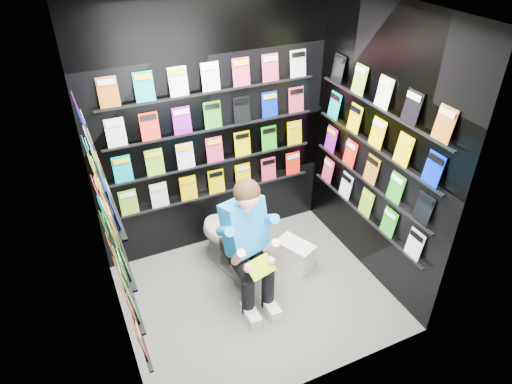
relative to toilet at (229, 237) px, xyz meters
name	(u,v)px	position (x,y,z in m)	size (l,w,h in m)	color
floor	(256,296)	(0.06, -0.52, -0.37)	(2.40, 2.40, 0.00)	#5B5C59
ceiling	(256,11)	(0.06, -0.52, 2.23)	(2.40, 2.40, 0.00)	white
wall_back	(213,132)	(0.06, 0.48, 0.93)	(2.40, 0.04, 2.60)	black
wall_front	(322,257)	(0.06, -1.52, 0.93)	(2.40, 0.04, 2.60)	black
wall_left	(103,219)	(-1.14, -0.52, 0.93)	(0.04, 2.00, 2.60)	black
wall_right	(377,152)	(1.26, -0.52, 0.93)	(0.04, 2.00, 2.60)	black
comics_back	(214,133)	(0.06, 0.45, 0.94)	(2.10, 0.06, 1.37)	red
comics_left	(107,218)	(-1.11, -0.52, 0.94)	(0.06, 1.70, 1.37)	red
comics_right	(375,152)	(1.23, -0.52, 0.94)	(0.06, 1.70, 1.37)	red
toilet	(229,237)	(0.00, 0.00, 0.00)	(0.42, 0.75, 0.73)	white
longbox	(295,256)	(0.60, -0.30, -0.23)	(0.20, 0.36, 0.27)	silver
longbox_lid	(296,245)	(0.60, -0.30, -0.08)	(0.22, 0.38, 0.03)	silver
reader	(244,227)	(0.00, -0.38, 0.40)	(0.52, 0.75, 1.39)	#0779E2
held_comic	(261,267)	(0.00, -0.73, 0.21)	(0.25, 0.01, 0.17)	green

